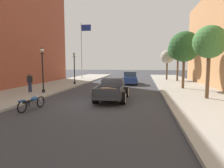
# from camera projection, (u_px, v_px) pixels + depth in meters

# --- Properties ---
(ground_plane) EXTENTS (140.00, 140.00, 0.00)m
(ground_plane) POSITION_uv_depth(u_px,v_px,m) (97.00, 103.00, 12.60)
(ground_plane) COLOR #333338
(sidewalk_left) EXTENTS (5.50, 64.00, 0.15)m
(sidewalk_left) POSITION_uv_depth(u_px,v_px,m) (0.00, 99.00, 13.78)
(sidewalk_left) COLOR #9E998E
(sidewalk_left) RESTS_ON ground
(sidewalk_right) EXTENTS (5.50, 64.00, 0.15)m
(sidewalk_right) POSITION_uv_depth(u_px,v_px,m) (215.00, 106.00, 11.40)
(sidewalk_right) COLOR #9E998E
(sidewalk_right) RESTS_ON ground
(hotrod_truck_gunmetal) EXTENTS (2.25, 4.97, 1.58)m
(hotrod_truck_gunmetal) POSITION_uv_depth(u_px,v_px,m) (113.00, 89.00, 13.97)
(hotrod_truck_gunmetal) COLOR #333338
(hotrod_truck_gunmetal) RESTS_ON ground
(motorcycle_parked) EXTENTS (0.65, 2.10, 0.93)m
(motorcycle_parked) POSITION_uv_depth(u_px,v_px,m) (32.00, 102.00, 10.74)
(motorcycle_parked) COLOR black
(motorcycle_parked) RESTS_ON ground
(car_background_blue) EXTENTS (2.07, 4.40, 1.65)m
(car_background_blue) POSITION_uv_depth(u_px,v_px,m) (130.00, 78.00, 24.74)
(car_background_blue) COLOR #284293
(car_background_blue) RESTS_ON ground
(pedestrian_sidewalk_left) EXTENTS (0.53, 0.22, 1.65)m
(pedestrian_sidewalk_left) POSITION_uv_depth(u_px,v_px,m) (30.00, 81.00, 16.55)
(pedestrian_sidewalk_left) COLOR #232847
(pedestrian_sidewalk_left) RESTS_ON sidewalk_left
(street_lamp_near) EXTENTS (0.50, 0.32, 3.85)m
(street_lamp_near) POSITION_uv_depth(u_px,v_px,m) (43.00, 66.00, 16.23)
(street_lamp_near) COLOR black
(street_lamp_near) RESTS_ON sidewalk_left
(street_lamp_far) EXTENTS (0.50, 0.32, 3.85)m
(street_lamp_far) POSITION_uv_depth(u_px,v_px,m) (74.00, 66.00, 23.24)
(street_lamp_far) COLOR black
(street_lamp_far) RESTS_ON sidewalk_left
(flagpole) EXTENTS (1.74, 0.16, 9.16)m
(flagpole) POSITION_uv_depth(u_px,v_px,m) (83.00, 45.00, 31.68)
(flagpole) COLOR #B2B2B7
(flagpole) RESTS_ON sidewalk_left
(street_tree_nearest) EXTENTS (2.27, 2.27, 5.10)m
(street_tree_nearest) POSITION_uv_depth(u_px,v_px,m) (210.00, 43.00, 13.25)
(street_tree_nearest) COLOR brown
(street_tree_nearest) RESTS_ON sidewalk_right
(street_tree_second) EXTENTS (2.99, 2.99, 5.64)m
(street_tree_second) POSITION_uv_depth(u_px,v_px,m) (184.00, 47.00, 18.82)
(street_tree_second) COLOR brown
(street_tree_second) RESTS_ON sidewalk_right
(street_tree_third) EXTENTS (2.93, 2.93, 5.94)m
(street_tree_third) POSITION_uv_depth(u_px,v_px,m) (178.00, 50.00, 27.09)
(street_tree_third) COLOR brown
(street_tree_third) RESTS_ON sidewalk_right
(street_tree_farthest) EXTENTS (2.02, 2.02, 4.55)m
(street_tree_farthest) POSITION_uv_depth(u_px,v_px,m) (167.00, 57.00, 29.52)
(street_tree_farthest) COLOR brown
(street_tree_farthest) RESTS_ON sidewalk_right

